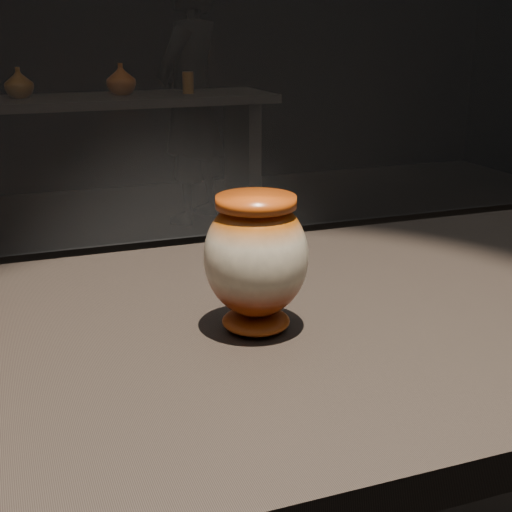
{
  "coord_description": "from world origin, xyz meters",
  "views": [
    {
      "loc": [
        -0.43,
        -0.89,
        1.31
      ],
      "look_at": [
        -0.1,
        -0.03,
        1.01
      ],
      "focal_mm": 50.0,
      "sensor_mm": 36.0,
      "label": 1
    }
  ],
  "objects_px": {
    "display_plinth": "(309,467)",
    "main_vase": "(256,258)",
    "visitor": "(191,98)",
    "back_shelf": "(109,141)"
  },
  "relations": [
    {
      "from": "display_plinth",
      "to": "main_vase",
      "type": "relative_size",
      "value": 10.36
    },
    {
      "from": "main_vase",
      "to": "visitor",
      "type": "relative_size",
      "value": 0.12
    },
    {
      "from": "main_vase",
      "to": "visitor",
      "type": "distance_m",
      "value": 3.94
    },
    {
      "from": "back_shelf",
      "to": "visitor",
      "type": "xyz_separation_m",
      "value": [
        0.61,
        0.34,
        0.2
      ]
    },
    {
      "from": "main_vase",
      "to": "visitor",
      "type": "xyz_separation_m",
      "value": [
        0.96,
        3.81,
        -0.17
      ]
    },
    {
      "from": "display_plinth",
      "to": "visitor",
      "type": "height_order",
      "value": "visitor"
    },
    {
      "from": "back_shelf",
      "to": "visitor",
      "type": "distance_m",
      "value": 0.72
    },
    {
      "from": "main_vase",
      "to": "back_shelf",
      "type": "relative_size",
      "value": 0.1
    },
    {
      "from": "main_vase",
      "to": "back_shelf",
      "type": "bearing_deg",
      "value": 84.17
    },
    {
      "from": "display_plinth",
      "to": "visitor",
      "type": "relative_size",
      "value": 1.2
    }
  ]
}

